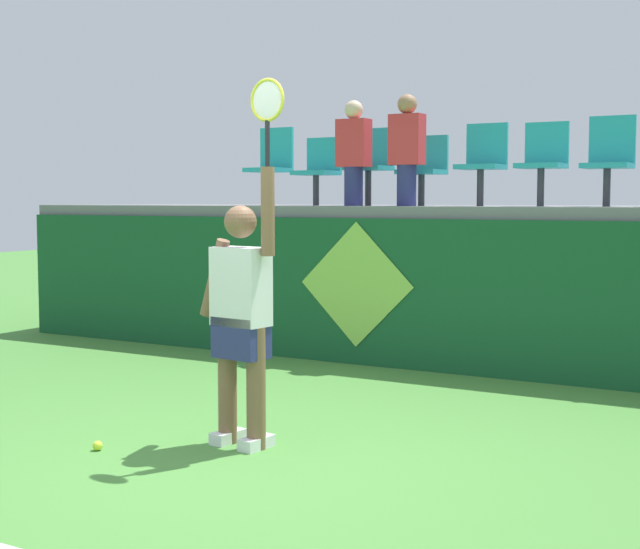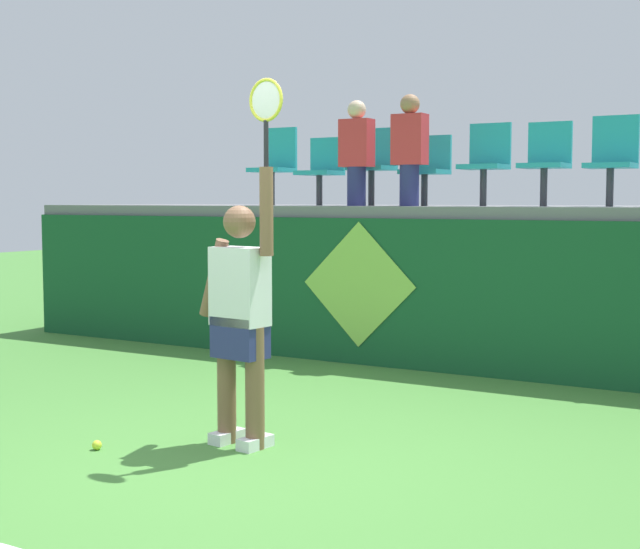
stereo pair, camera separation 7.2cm
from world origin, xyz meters
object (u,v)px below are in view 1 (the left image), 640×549
Objects in this scene: stadium_chair_0 at (272,162)px; spectator_1 at (407,148)px; stadium_chair_2 at (371,162)px; stadium_chair_4 at (483,160)px; stadium_chair_6 at (609,157)px; spectator_0 at (354,151)px; stadium_chair_3 at (424,166)px; tennis_player at (242,312)px; tennis_ball at (98,446)px; stadium_chair_1 at (319,167)px; stadium_chair_5 at (543,159)px.

spectator_1 reaches higher than stadium_chair_0.
stadium_chair_2 is 1.28m from stadium_chair_4.
stadium_chair_6 is at bearing 13.51° from spectator_1.
spectator_1 is (0.63, -0.03, 0.02)m from spectator_0.
spectator_0 is at bearing -146.50° from stadium_chair_3.
tennis_player is 37.23× the size of tennis_ball.
spectator_1 is (1.29, -0.45, 0.16)m from stadium_chair_1.
stadium_chair_3 is 0.88× the size of stadium_chair_4.
spectator_0 reaches higher than stadium_chair_3.
stadium_chair_0 is 2.58m from stadium_chair_4.
stadium_chair_6 reaches higher than stadium_chair_2.
stadium_chair_1 is at bearing 101.11° from tennis_ball.
stadium_chair_5 is at bearing 0.22° from stadium_chair_3.
stadium_chair_5 is at bearing -179.56° from stadium_chair_6.
stadium_chair_0 is 0.80× the size of spectator_1.
stadium_chair_1 is at bearing 160.64° from spectator_1.
stadium_chair_4 reaches higher than stadium_chair_3.
stadium_chair_0 is 1.21× the size of stadium_chair_3.
stadium_chair_1 is at bearing 179.94° from stadium_chair_3.
tennis_player is 3.17× the size of stadium_chair_1.
stadium_chair_1 is at bearing -179.92° from stadium_chair_5.
stadium_chair_0 is 1.04× the size of stadium_chair_6.
stadium_chair_0 is at bearing 179.90° from stadium_chair_5.
stadium_chair_2 is (-0.24, 4.57, 2.06)m from tennis_ball.
stadium_chair_3 is 0.66m from stadium_chair_4.
stadium_chair_0 is 1.93m from stadium_chair_3.
tennis_ball is 0.07× the size of stadium_chair_0.
tennis_ball is at bearing -95.44° from spectator_1.
stadium_chair_1 reaches higher than stadium_chair_3.
tennis_player is 2.91× the size of stadium_chair_5.
stadium_chair_4 is (0.65, 0.01, 0.06)m from stadium_chair_3.
stadium_chair_2 is at bearing -179.95° from stadium_chair_4.
tennis_player is 4.77m from stadium_chair_0.
stadium_chair_5 reaches higher than tennis_ball.
stadium_chair_4 is 0.76× the size of spectator_1.
stadium_chair_4 is 0.77× the size of spectator_0.
tennis_player reaches higher than tennis_ball.
spectator_0 is (0.00, -0.42, 0.10)m from stadium_chair_2.
tennis_player is 4.28m from stadium_chair_2.
stadium_chair_1 is at bearing 147.59° from spectator_0.
stadium_chair_3 is at bearing -0.06° from stadium_chair_1.
stadium_chair_3 is at bearing -179.78° from stadium_chair_5.
stadium_chair_4 is 1.01× the size of stadium_chair_5.
stadium_chair_2 reaches higher than tennis_ball.
stadium_chair_5 is (1.28, 0.00, 0.05)m from stadium_chair_3.
tennis_ball is 5.00m from stadium_chair_3.
spectator_0 reaches higher than stadium_chair_5.
spectator_0 reaches higher than tennis_player.
spectator_1 reaches higher than tennis_ball.
stadium_chair_1 is (-1.67, 3.99, 1.12)m from tennis_player.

